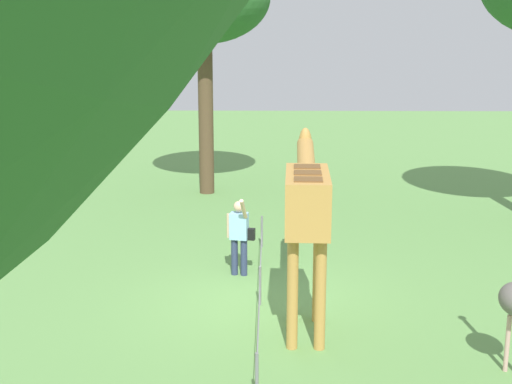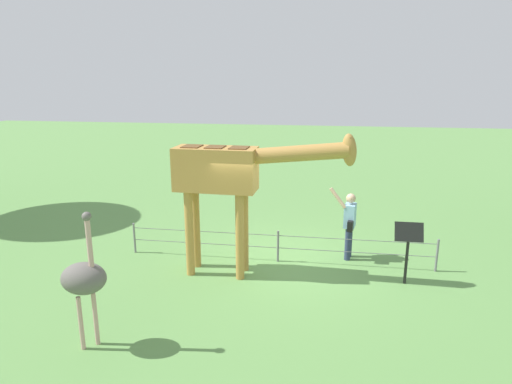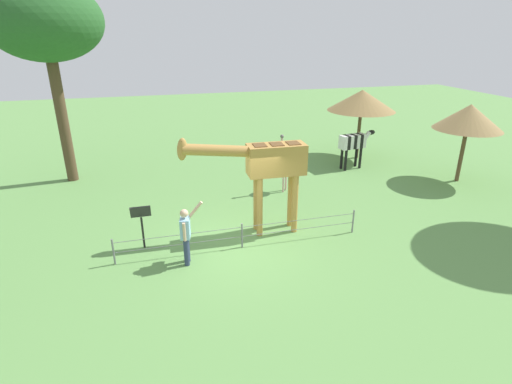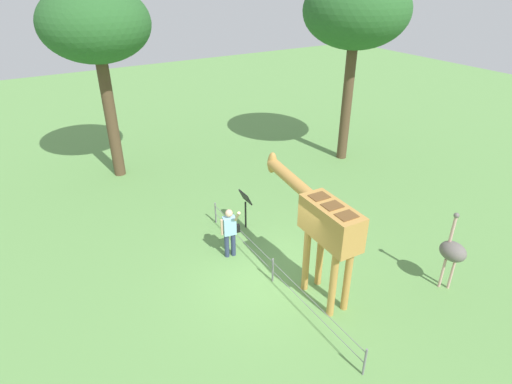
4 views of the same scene
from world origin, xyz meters
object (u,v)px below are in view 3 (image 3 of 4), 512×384
object	(u,v)px
ostrich	(285,162)
shade_hut_far	(469,117)
zebra	(354,143)
tree_east	(45,23)
visitor	(186,233)
info_sign	(141,218)
shade_hut_near	(362,101)
giraffe	(266,165)

from	to	relation	value
ostrich	shade_hut_far	size ratio (longest dim) A/B	0.71
zebra	tree_east	bearing A→B (deg)	-7.95
zebra	shade_hut_far	bearing A→B (deg)	142.76
visitor	tree_east	world-z (taller)	tree_east
visitor	shade_hut_far	distance (m)	12.10
ostrich	zebra	bearing A→B (deg)	-154.47
zebra	info_sign	bearing A→B (deg)	28.28
shade_hut_near	tree_east	bearing A→B (deg)	-1.23
shade_hut_near	tree_east	distance (m)	13.36
tree_east	info_sign	world-z (taller)	tree_east
ostrich	shade_hut_near	world-z (taller)	shade_hut_near
visitor	shade_hut_near	world-z (taller)	shade_hut_near
ostrich	info_sign	world-z (taller)	ostrich
giraffe	zebra	world-z (taller)	giraffe
giraffe	ostrich	distance (m)	3.58
tree_east	shade_hut_near	bearing A→B (deg)	178.77
shade_hut_near	tree_east	world-z (taller)	tree_east
visitor	zebra	xyz separation A→B (m)	(-8.02, -6.07, 0.26)
shade_hut_near	tree_east	xyz separation A→B (m)	(12.94, -0.28, 3.30)
visitor	shade_hut_near	distance (m)	11.85
tree_east	info_sign	size ratio (longest dim) A/B	5.74
shade_hut_far	shade_hut_near	bearing A→B (deg)	-58.53
shade_hut_near	info_sign	bearing A→B (deg)	31.91
ostrich	visitor	bearing A→B (deg)	45.39
tree_east	ostrich	bearing A→B (deg)	156.66
shade_hut_far	tree_east	xyz separation A→B (m)	(15.40, -4.29, 3.42)
tree_east	info_sign	distance (m)	8.80
tree_east	giraffe	bearing A→B (deg)	134.79
visitor	tree_east	bearing A→B (deg)	-63.11
shade_hut_near	tree_east	size ratio (longest dim) A/B	0.43
zebra	shade_hut_far	distance (m)	4.58
shade_hut_far	info_sign	bearing A→B (deg)	10.34
shade_hut_far	info_sign	distance (m)	12.91
giraffe	shade_hut_near	world-z (taller)	shade_hut_near
giraffe	shade_hut_far	world-z (taller)	shade_hut_far
visitor	ostrich	world-z (taller)	ostrich
visitor	ostrich	bearing A→B (deg)	-134.61
zebra	shade_hut_far	xyz separation A→B (m)	(-3.45, 2.62, 1.48)
zebra	ostrich	xyz separation A→B (m)	(3.84, 1.83, 0.01)
shade_hut_near	ostrich	bearing A→B (deg)	33.72
zebra	ostrich	distance (m)	4.25
visitor	zebra	size ratio (longest dim) A/B	0.95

